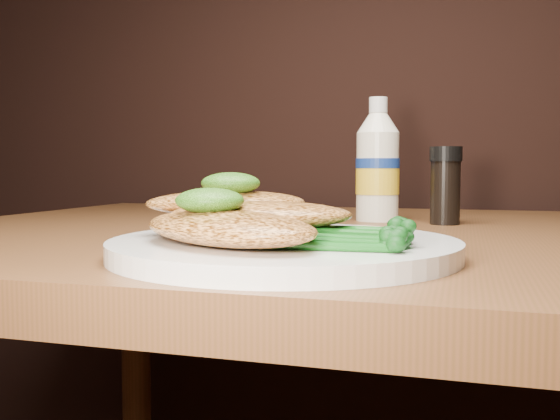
% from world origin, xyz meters
% --- Properties ---
extents(plate, '(0.29, 0.29, 0.02)m').
position_xyz_m(plate, '(-0.06, 0.81, 0.76)').
color(plate, white).
rests_on(plate, dining_table).
extents(chicken_front, '(0.19, 0.16, 0.03)m').
position_xyz_m(chicken_front, '(-0.09, 0.75, 0.78)').
color(chicken_front, '#D68B44').
rests_on(chicken_front, plate).
extents(chicken_mid, '(0.16, 0.11, 0.02)m').
position_xyz_m(chicken_mid, '(-0.08, 0.79, 0.79)').
color(chicken_mid, '#D68B44').
rests_on(chicken_mid, plate).
extents(chicken_back, '(0.16, 0.13, 0.02)m').
position_xyz_m(chicken_back, '(-0.12, 0.83, 0.79)').
color(chicken_back, '#D68B44').
rests_on(chicken_back, plate).
extents(pesto_front, '(0.06, 0.06, 0.02)m').
position_xyz_m(pesto_front, '(-0.11, 0.75, 0.80)').
color(pesto_front, '#133508').
rests_on(pesto_front, chicken_front).
extents(pesto_back, '(0.07, 0.06, 0.02)m').
position_xyz_m(pesto_back, '(-0.12, 0.82, 0.81)').
color(pesto_back, '#133508').
rests_on(pesto_back, chicken_back).
extents(broccolini_bundle, '(0.17, 0.15, 0.02)m').
position_xyz_m(broccolini_bundle, '(-0.01, 0.78, 0.78)').
color(broccolini_bundle, '#125515').
rests_on(broccolini_bundle, plate).
extents(mayo_bottle, '(0.08, 0.08, 0.17)m').
position_xyz_m(mayo_bottle, '(-0.04, 1.18, 0.84)').
color(mayo_bottle, white).
rests_on(mayo_bottle, dining_table).
extents(pepper_grinder, '(0.05, 0.05, 0.10)m').
position_xyz_m(pepper_grinder, '(0.06, 1.15, 0.80)').
color(pepper_grinder, black).
rests_on(pepper_grinder, dining_table).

